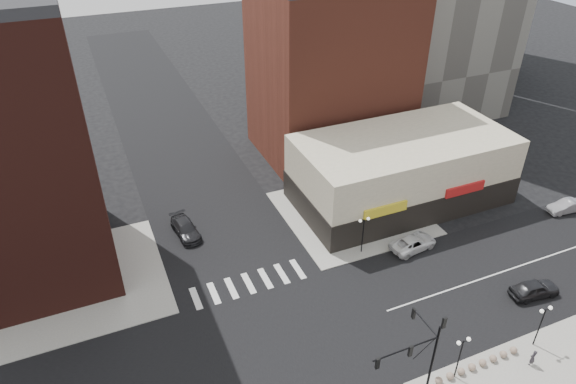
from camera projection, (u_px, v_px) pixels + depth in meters
ground at (283, 346)px, 42.19m from camera, size 240.00×240.00×0.00m
road_ew at (283, 346)px, 42.18m from camera, size 200.00×14.00×0.02m
road_ns at (283, 346)px, 42.18m from camera, size 14.00×200.00×0.02m
sidewalk_nw at (83, 282)px, 48.57m from camera, size 15.00×15.00×0.12m
sidewalk_ne at (351, 213)px, 58.16m from camera, size 15.00×15.00×0.12m
building_ne_midrise at (331, 72)px, 65.32m from camera, size 18.00×15.00×22.00m
building_ne_row at (401, 175)px, 58.94m from camera, size 24.20×12.20×8.00m
traffic_signal at (421, 348)px, 35.84m from camera, size 5.59×3.09×7.77m
street_lamp_se_a at (462, 349)px, 37.86m from camera, size 1.22×0.32×4.16m
street_lamp_se_b at (543, 317)px, 40.51m from camera, size 1.22×0.32×4.16m
street_lamp_ne at (364, 227)px, 50.56m from camera, size 1.22×0.32×4.16m
bollard_row at (477, 365)px, 40.14m from camera, size 7.93×0.58×0.58m
white_suv at (413, 243)px, 52.52m from camera, size 5.35×2.98×1.42m
dark_sedan_east at (535, 289)px, 46.75m from camera, size 4.84×2.44×1.58m
silver_sedan at (566, 206)px, 58.07m from camera, size 4.43×1.93×1.42m
dark_sedan_north at (186, 229)px, 54.47m from camera, size 2.71×5.40×1.51m
pedestrian at (533, 358)px, 40.11m from camera, size 0.60×0.42×1.56m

